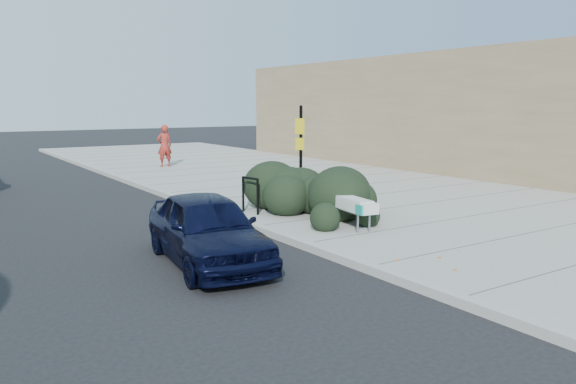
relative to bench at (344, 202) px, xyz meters
name	(u,v)px	position (x,y,z in m)	size (l,w,h in m)	color
ground	(308,250)	(-1.75, -1.00, -0.71)	(120.00, 120.00, 0.00)	black
sidewalk_near	(357,192)	(3.85, 4.00, -0.63)	(11.20, 50.00, 0.15)	gray
curb_near	(206,209)	(-1.75, 4.00, -0.62)	(0.22, 50.00, 0.17)	#9E9E99
building_near	(561,114)	(12.25, 2.00, 1.94)	(6.00, 36.00, 5.00)	brown
bench	(344,202)	(0.00, 0.00, 0.00)	(0.84, 2.36, 0.70)	gray
bike_rack	(250,191)	(-1.15, 2.50, 0.03)	(0.17, 0.66, 0.97)	black
sign_post	(300,148)	(0.95, 3.21, 1.04)	(0.15, 0.32, 2.83)	black
hedge	(313,185)	(0.18, 1.50, 0.20)	(2.02, 4.04, 1.51)	black
sedan_navy	(207,229)	(-3.94, -0.76, -0.02)	(1.61, 3.99, 1.36)	black
pedestrian	(164,146)	(1.13, 14.52, 0.41)	(0.70, 0.46, 1.93)	maroon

